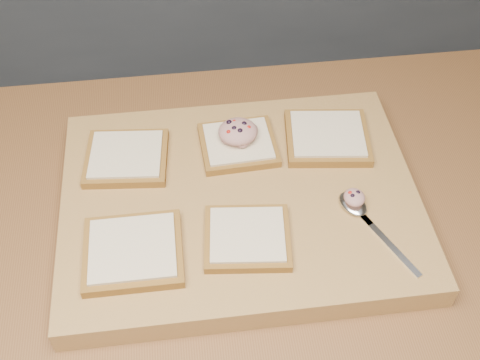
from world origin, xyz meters
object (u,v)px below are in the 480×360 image
object	(u,v)px
bread_far_center	(238,144)
spoon	(358,210)
cutting_board	(240,202)
tuna_salad_dollop	(238,131)

from	to	relation	value
bread_far_center	spoon	bearing A→B (deg)	-43.95
cutting_board	tuna_salad_dollop	size ratio (longest dim) A/B	8.54
cutting_board	bread_far_center	xyz separation A→B (m)	(0.01, 0.09, 0.03)
bread_far_center	spoon	size ratio (longest dim) A/B	0.75
cutting_board	bread_far_center	bearing A→B (deg)	84.45
bread_far_center	spoon	xyz separation A→B (m)	(0.15, -0.14, -0.00)
cutting_board	spoon	xyz separation A→B (m)	(0.16, -0.05, 0.02)
cutting_board	bread_far_center	distance (m)	0.10
bread_far_center	tuna_salad_dollop	distance (m)	0.02
tuna_salad_dollop	bread_far_center	bearing A→B (deg)	-90.15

